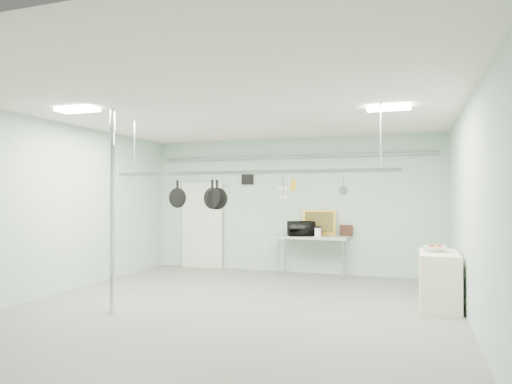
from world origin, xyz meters
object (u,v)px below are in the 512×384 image
(prep_table, at_px, (312,239))
(microwave, at_px, (301,229))
(coffee_canister, at_px, (318,232))
(skillet_left, at_px, (177,194))
(side_cabinet, at_px, (439,280))
(skillet_right, at_px, (217,194))
(fruit_bowl, at_px, (435,249))
(pot_rack, at_px, (246,170))
(chrome_pole, at_px, (112,210))
(skillet_mid, at_px, (212,194))

(prep_table, bearing_deg, microwave, -175.88)
(prep_table, xyz_separation_m, coffee_canister, (0.16, -0.19, 0.17))
(prep_table, xyz_separation_m, skillet_left, (-1.65, -3.30, 1.02))
(skillet_left, bearing_deg, side_cabinet, 19.77)
(prep_table, bearing_deg, skillet_right, -105.52)
(prep_table, relative_size, skillet_right, 3.32)
(side_cabinet, bearing_deg, fruit_bowl, 135.80)
(pot_rack, xyz_separation_m, coffee_canister, (0.56, 3.11, -1.22))
(chrome_pole, bearing_deg, skillet_right, 33.04)
(coffee_canister, relative_size, skillet_left, 0.43)
(microwave, relative_size, skillet_mid, 1.24)
(side_cabinet, bearing_deg, prep_table, 139.21)
(pot_rack, bearing_deg, skillet_mid, 180.00)
(skillet_left, height_order, skillet_mid, same)
(prep_table, height_order, coffee_canister, coffee_canister)
(microwave, xyz_separation_m, coffee_canister, (0.42, -0.17, -0.06))
(pot_rack, height_order, skillet_right, pot_rack)
(skillet_mid, bearing_deg, fruit_bowl, 32.52)
(coffee_canister, height_order, skillet_mid, skillet_mid)
(side_cabinet, xyz_separation_m, coffee_canister, (-2.39, 2.01, 0.56))
(fruit_bowl, bearing_deg, side_cabinet, -44.20)
(fruit_bowl, relative_size, skillet_left, 0.81)
(microwave, height_order, skillet_right, skillet_right)
(side_cabinet, distance_m, coffee_canister, 3.17)
(skillet_left, distance_m, skillet_right, 0.73)
(side_cabinet, height_order, microwave, microwave)
(microwave, bearing_deg, fruit_bowl, 119.25)
(microwave, relative_size, skillet_left, 1.27)
(fruit_bowl, xyz_separation_m, skillet_right, (-3.40, -1.16, 0.90))
(chrome_pole, height_order, skillet_right, chrome_pole)
(side_cabinet, distance_m, fruit_bowl, 0.50)
(side_cabinet, bearing_deg, chrome_pole, -157.59)
(microwave, distance_m, fruit_bowl, 3.47)
(chrome_pole, height_order, skillet_mid, chrome_pole)
(chrome_pole, xyz_separation_m, prep_table, (2.30, 4.20, -0.77))
(side_cabinet, height_order, skillet_right, skillet_right)
(prep_table, distance_m, microwave, 0.35)
(skillet_left, height_order, skillet_right, same)
(fruit_bowl, bearing_deg, skillet_right, -161.17)
(chrome_pole, xyz_separation_m, side_cabinet, (4.85, 2.00, -1.15))
(pot_rack, distance_m, skillet_right, 0.64)
(side_cabinet, height_order, fruit_bowl, fruit_bowl)
(chrome_pole, bearing_deg, side_cabinet, 22.41)
(side_cabinet, distance_m, pot_rack, 3.62)
(fruit_bowl, relative_size, skillet_right, 0.78)
(skillet_left, relative_size, skillet_right, 0.97)
(skillet_right, bearing_deg, prep_table, 69.33)
(chrome_pole, xyz_separation_m, fruit_bowl, (4.79, 2.06, -0.65))
(chrome_pole, relative_size, microwave, 5.38)
(chrome_pole, relative_size, skillet_left, 6.85)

